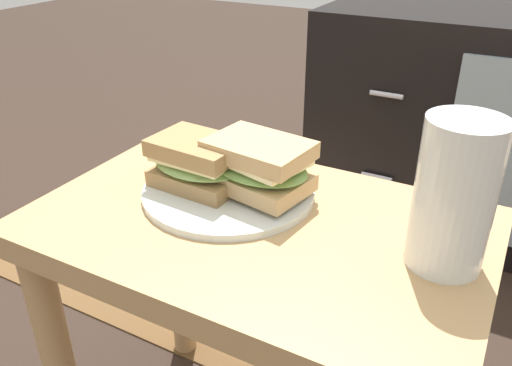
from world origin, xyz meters
TOP-DOWN VIEW (x-y plane):
  - side_table at (0.00, 0.00)m, footprint 0.56×0.36m
  - tv_cabinet at (0.23, 0.95)m, footprint 0.96×0.46m
  - area_rug at (-0.35, 0.50)m, footprint 1.04×0.76m
  - plate at (-0.06, 0.04)m, footprint 0.23×0.23m
  - sandwich_front at (-0.10, 0.03)m, footprint 0.13×0.10m
  - sandwich_back at (-0.02, 0.05)m, footprint 0.15×0.12m
  - beer_glass at (0.22, 0.02)m, footprint 0.08×0.08m

SIDE VIEW (x-z plane):
  - area_rug at x=-0.35m, z-range 0.00..0.01m
  - tv_cabinet at x=0.23m, z-range 0.00..0.58m
  - side_table at x=0.00m, z-range 0.14..0.60m
  - plate at x=-0.06m, z-range 0.46..0.47m
  - sandwich_front at x=-0.10m, z-range 0.47..0.54m
  - sandwich_back at x=-0.02m, z-range 0.48..0.54m
  - beer_glass at x=0.22m, z-range 0.46..0.62m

